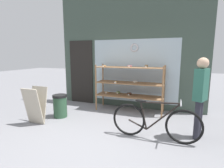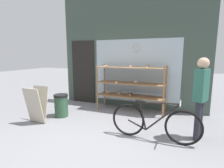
{
  "view_description": "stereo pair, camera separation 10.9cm",
  "coord_description": "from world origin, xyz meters",
  "px_view_note": "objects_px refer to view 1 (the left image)",
  "views": [
    {
      "loc": [
        1.43,
        -2.74,
        1.64
      ],
      "look_at": [
        0.08,
        0.87,
        0.99
      ],
      "focal_mm": 28.0,
      "sensor_mm": 36.0,
      "label": 1
    },
    {
      "loc": [
        1.53,
        -2.7,
        1.64
      ],
      "look_at": [
        0.08,
        0.87,
        0.99
      ],
      "focal_mm": 28.0,
      "sensor_mm": 36.0,
      "label": 2
    }
  ],
  "objects_px": {
    "pedestrian": "(200,92)",
    "trash_bin": "(60,105)",
    "display_case": "(129,83)",
    "bicycle": "(154,122)",
    "sandwich_board": "(36,105)"
  },
  "relations": [
    {
      "from": "bicycle",
      "to": "pedestrian",
      "type": "height_order",
      "value": "pedestrian"
    },
    {
      "from": "pedestrian",
      "to": "trash_bin",
      "type": "height_order",
      "value": "pedestrian"
    },
    {
      "from": "sandwich_board",
      "to": "trash_bin",
      "type": "bearing_deg",
      "value": 65.43
    },
    {
      "from": "trash_bin",
      "to": "pedestrian",
      "type": "bearing_deg",
      "value": -0.87
    },
    {
      "from": "bicycle",
      "to": "sandwich_board",
      "type": "height_order",
      "value": "sandwich_board"
    },
    {
      "from": "pedestrian",
      "to": "trash_bin",
      "type": "relative_size",
      "value": 2.65
    },
    {
      "from": "bicycle",
      "to": "display_case",
      "type": "bearing_deg",
      "value": 121.4
    },
    {
      "from": "bicycle",
      "to": "trash_bin",
      "type": "xyz_separation_m",
      "value": [
        -2.5,
        0.41,
        -0.03
      ]
    },
    {
      "from": "pedestrian",
      "to": "sandwich_board",
      "type": "bearing_deg",
      "value": 123.14
    },
    {
      "from": "bicycle",
      "to": "pedestrian",
      "type": "bearing_deg",
      "value": 24.87
    },
    {
      "from": "pedestrian",
      "to": "display_case",
      "type": "bearing_deg",
      "value": 80.0
    },
    {
      "from": "display_case",
      "to": "sandwich_board",
      "type": "xyz_separation_m",
      "value": [
        -1.83,
        -1.72,
        -0.39
      ]
    },
    {
      "from": "display_case",
      "to": "trash_bin",
      "type": "height_order",
      "value": "display_case"
    },
    {
      "from": "sandwich_board",
      "to": "trash_bin",
      "type": "relative_size",
      "value": 1.46
    },
    {
      "from": "bicycle",
      "to": "trash_bin",
      "type": "relative_size",
      "value": 2.85
    }
  ]
}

